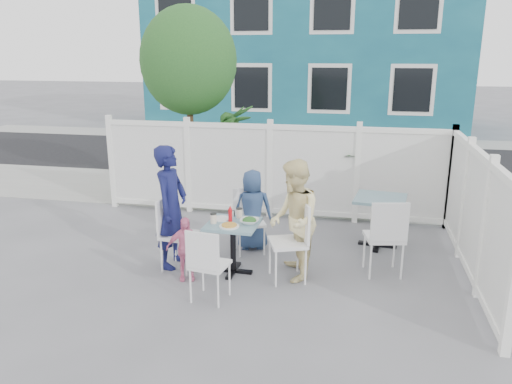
% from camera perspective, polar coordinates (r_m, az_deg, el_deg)
% --- Properties ---
extents(ground, '(80.00, 80.00, 0.00)m').
position_cam_1_polar(ground, '(6.51, -3.17, -9.29)').
color(ground, slate).
extents(near_sidewalk, '(24.00, 2.60, 0.01)m').
position_cam_1_polar(near_sidewalk, '(10.00, 2.43, -0.24)').
color(near_sidewalk, gray).
rests_on(near_sidewalk, ground).
extents(street, '(24.00, 5.00, 0.01)m').
position_cam_1_polar(street, '(13.57, 5.01, 3.95)').
color(street, black).
rests_on(street, ground).
extents(far_sidewalk, '(24.00, 1.60, 0.01)m').
position_cam_1_polar(far_sidewalk, '(16.60, 6.32, 6.07)').
color(far_sidewalk, gray).
rests_on(far_sidewalk, ground).
extents(building, '(11.00, 6.00, 6.00)m').
position_cam_1_polar(building, '(19.80, 6.12, 16.33)').
color(building, '#165268').
rests_on(building, ground).
extents(fence_back, '(5.86, 0.08, 1.60)m').
position_cam_1_polar(fence_back, '(8.46, 1.59, 2.26)').
color(fence_back, white).
rests_on(fence_back, ground).
extents(fence_right, '(0.08, 3.66, 1.60)m').
position_cam_1_polar(fence_right, '(6.75, 23.64, -2.58)').
color(fence_right, white).
rests_on(fence_right, ground).
extents(tree, '(1.80, 1.62, 3.59)m').
position_cam_1_polar(tree, '(9.53, -7.76, 14.61)').
color(tree, '#382316').
rests_on(tree, ground).
extents(utility_cabinet, '(0.68, 0.52, 1.18)m').
position_cam_1_polar(utility_cabinet, '(10.58, -8.59, 3.73)').
color(utility_cabinet, gold).
rests_on(utility_cabinet, ground).
extents(potted_shrub_a, '(1.26, 1.26, 1.84)m').
position_cam_1_polar(potted_shrub_a, '(9.27, -2.65, 4.29)').
color(potted_shrub_a, '#1D4D1E').
rests_on(potted_shrub_a, ground).
extents(potted_shrub_b, '(1.81, 1.73, 1.56)m').
position_cam_1_polar(potted_shrub_b, '(8.91, 12.10, 2.60)').
color(potted_shrub_b, '#1D4D1E').
rests_on(potted_shrub_b, ground).
extents(main_table, '(0.66, 0.66, 0.67)m').
position_cam_1_polar(main_table, '(6.35, -2.65, -4.83)').
color(main_table, '#588996').
rests_on(main_table, ground).
extents(spare_table, '(0.79, 0.79, 0.74)m').
position_cam_1_polar(spare_table, '(7.40, 13.97, -1.85)').
color(spare_table, '#588996').
rests_on(spare_table, ground).
extents(chair_left, '(0.47, 0.48, 0.95)m').
position_cam_1_polar(chair_left, '(6.56, -9.39, -4.06)').
color(chair_left, white).
rests_on(chair_left, ground).
extents(chair_right, '(0.57, 0.58, 1.00)m').
position_cam_1_polar(chair_right, '(6.17, 4.43, -4.92)').
color(chair_right, white).
rests_on(chair_right, ground).
extents(chair_back, '(0.53, 0.52, 0.89)m').
position_cam_1_polar(chair_back, '(7.06, -0.86, -2.70)').
color(chair_back, white).
rests_on(chair_back, ground).
extents(chair_near, '(0.45, 0.44, 0.88)m').
position_cam_1_polar(chair_near, '(5.63, -5.65, -7.79)').
color(chair_near, white).
rests_on(chair_near, ground).
extents(chair_spare, '(0.54, 0.53, 1.01)m').
position_cam_1_polar(chair_spare, '(6.42, 14.66, -4.51)').
color(chair_spare, white).
rests_on(chair_spare, ground).
extents(man, '(0.42, 0.61, 1.62)m').
position_cam_1_polar(man, '(6.57, -9.68, -1.68)').
color(man, '#131646').
rests_on(man, ground).
extents(woman, '(0.73, 0.85, 1.51)m').
position_cam_1_polar(woman, '(6.15, 4.36, -3.25)').
color(woman, '#F7D65E').
rests_on(woman, ground).
extents(boy, '(0.64, 0.49, 1.16)m').
position_cam_1_polar(boy, '(7.12, -0.40, -2.04)').
color(boy, navy).
rests_on(boy, ground).
extents(toddler, '(0.52, 0.33, 0.81)m').
position_cam_1_polar(toddler, '(6.26, -8.06, -6.42)').
color(toddler, pink).
rests_on(toddler, ground).
extents(plate_main, '(0.25, 0.25, 0.02)m').
position_cam_1_polar(plate_main, '(6.16, -3.08, -3.92)').
color(plate_main, white).
rests_on(plate_main, main_table).
extents(plate_side, '(0.23, 0.23, 0.02)m').
position_cam_1_polar(plate_side, '(6.44, -4.06, -3.05)').
color(plate_side, white).
rests_on(plate_side, main_table).
extents(salad_bowl, '(0.23, 0.23, 0.06)m').
position_cam_1_polar(salad_bowl, '(6.26, -0.76, -3.38)').
color(salad_bowl, white).
rests_on(salad_bowl, main_table).
extents(coffee_cup_a, '(0.08, 0.08, 0.12)m').
position_cam_1_polar(coffee_cup_a, '(6.28, -4.89, -3.07)').
color(coffee_cup_a, beige).
rests_on(coffee_cup_a, main_table).
extents(coffee_cup_b, '(0.08, 0.08, 0.12)m').
position_cam_1_polar(coffee_cup_b, '(6.47, -1.92, -2.45)').
color(coffee_cup_b, beige).
rests_on(coffee_cup_b, main_table).
extents(ketchup_bottle, '(0.05, 0.05, 0.16)m').
position_cam_1_polar(ketchup_bottle, '(6.33, -2.96, -2.67)').
color(ketchup_bottle, red).
rests_on(ketchup_bottle, main_table).
extents(salt_shaker, '(0.03, 0.03, 0.08)m').
position_cam_1_polar(salt_shaker, '(6.53, -2.68, -2.49)').
color(salt_shaker, white).
rests_on(salt_shaker, main_table).
extents(pepper_shaker, '(0.03, 0.03, 0.08)m').
position_cam_1_polar(pepper_shaker, '(6.54, -2.57, -2.46)').
color(pepper_shaker, black).
rests_on(pepper_shaker, main_table).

